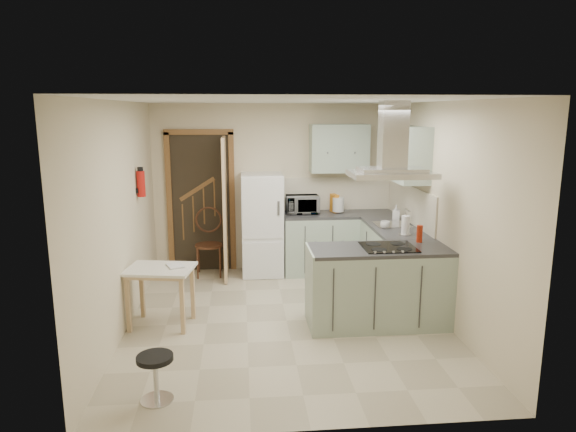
{
  "coord_description": "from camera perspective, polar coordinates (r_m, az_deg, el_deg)",
  "views": [
    {
      "loc": [
        -0.5,
        -5.57,
        2.39
      ],
      "look_at": [
        0.06,
        0.45,
        1.15
      ],
      "focal_mm": 32.0,
      "sensor_mm": 36.0,
      "label": 1
    }
  ],
  "objects": [
    {
      "name": "soap_bottle",
      "position": [
        7.28,
        11.92,
        0.38
      ],
      "size": [
        0.12,
        0.12,
        0.21
      ],
      "primitive_type": "imported",
      "rotation": [
        0.0,
        0.0,
        -0.29
      ],
      "color": "#A6A4B0",
      "rests_on": "counter_right"
    },
    {
      "name": "bentwood_chair",
      "position": [
        7.63,
        -8.8,
        -3.24
      ],
      "size": [
        0.41,
        0.41,
        0.91
      ],
      "primitive_type": "cube",
      "rotation": [
        0.0,
        0.0,
        0.02
      ],
      "color": "#4F241A",
      "rests_on": "floor"
    },
    {
      "name": "wall_cabinet_back",
      "position": [
        7.65,
        5.69,
        7.5
      ],
      "size": [
        0.85,
        0.35,
        0.7
      ],
      "primitive_type": "cube",
      "color": "#9EB2A0",
      "rests_on": "back_wall"
    },
    {
      "name": "kettle",
      "position": [
        7.67,
        5.62,
        1.28
      ],
      "size": [
        0.17,
        0.17,
        0.25
      ],
      "primitive_type": "cylinder",
      "rotation": [
        0.0,
        0.0,
        -0.02
      ],
      "color": "silver",
      "rests_on": "counter_back"
    },
    {
      "name": "left_wall",
      "position": [
        5.83,
        -18.06,
        -0.26
      ],
      "size": [
        0.0,
        4.2,
        4.2
      ],
      "primitive_type": "plane",
      "rotation": [
        1.57,
        0.0,
        1.57
      ],
      "color": "beige",
      "rests_on": "floor"
    },
    {
      "name": "fire_extinguisher",
      "position": [
        6.65,
        -16.02,
        3.45
      ],
      "size": [
        0.1,
        0.1,
        0.32
      ],
      "primitive_type": "cylinder",
      "color": "#B2140F",
      "rests_on": "left_wall"
    },
    {
      "name": "extractor_hood",
      "position": [
        5.67,
        11.43,
        4.57
      ],
      "size": [
        0.9,
        0.55,
        0.1
      ],
      "primitive_type": "cube",
      "color": "silver",
      "rests_on": "ceiling"
    },
    {
      "name": "back_wall",
      "position": [
        7.77,
        -1.55,
        3.16
      ],
      "size": [
        3.6,
        0.0,
        3.6
      ],
      "primitive_type": "plane",
      "rotation": [
        1.57,
        0.0,
        0.0
      ],
      "color": "beige",
      "rests_on": "floor"
    },
    {
      "name": "hob",
      "position": [
        5.82,
        11.11,
        -3.4
      ],
      "size": [
        0.58,
        0.5,
        0.01
      ],
      "primitive_type": "cube",
      "color": "black",
      "rests_on": "peninsula"
    },
    {
      "name": "wall_cabinet_right",
      "position": [
        6.78,
        13.07,
        6.73
      ],
      "size": [
        0.35,
        0.9,
        0.7
      ],
      "primitive_type": "cube",
      "color": "#9EB2A0",
      "rests_on": "right_wall"
    },
    {
      "name": "paper_towel",
      "position": [
        6.42,
        12.92,
        -0.98
      ],
      "size": [
        0.13,
        0.13,
        0.25
      ],
      "primitive_type": "cylinder",
      "rotation": [
        0.0,
        0.0,
        0.43
      ],
      "color": "white",
      "rests_on": "counter_right"
    },
    {
      "name": "counter_back",
      "position": [
        7.71,
        3.54,
        -3.0
      ],
      "size": [
        1.08,
        0.6,
        0.9
      ],
      "primitive_type": "cube",
      "color": "#9EB2A0",
      "rests_on": "floor"
    },
    {
      "name": "doorway",
      "position": [
        7.78,
        -9.63,
        1.52
      ],
      "size": [
        1.1,
        0.12,
        2.1
      ],
      "primitive_type": "cube",
      "color": "brown",
      "rests_on": "floor"
    },
    {
      "name": "fridge",
      "position": [
        7.56,
        -2.89,
        -0.95
      ],
      "size": [
        0.6,
        0.6,
        1.5
      ],
      "primitive_type": "cube",
      "color": "white",
      "rests_on": "floor"
    },
    {
      "name": "cereal_box",
      "position": [
        7.71,
        5.18,
        1.43
      ],
      "size": [
        0.12,
        0.19,
        0.27
      ],
      "primitive_type": "cube",
      "rotation": [
        0.0,
        0.0,
        0.26
      ],
      "color": "orange",
      "rests_on": "counter_back"
    },
    {
      "name": "drop_leaf_table",
      "position": [
        6.02,
        -13.9,
        -8.69
      ],
      "size": [
        0.81,
        0.66,
        0.68
      ],
      "primitive_type": "cube",
      "rotation": [
        0.0,
        0.0,
        -0.17
      ],
      "color": "tan",
      "rests_on": "floor"
    },
    {
      "name": "peninsula",
      "position": [
        5.93,
        10.0,
        -7.7
      ],
      "size": [
        1.55,
        0.65,
        0.9
      ],
      "primitive_type": "cube",
      "color": "#9EB2A0",
      "rests_on": "floor"
    },
    {
      "name": "microwave",
      "position": [
        7.59,
        1.62,
        1.29
      ],
      "size": [
        0.48,
        0.33,
        0.26
      ],
      "primitive_type": "imported",
      "rotation": [
        0.0,
        0.0,
        0.02
      ],
      "color": "black",
      "rests_on": "counter_back"
    },
    {
      "name": "ceiling",
      "position": [
        5.59,
        -0.17,
        12.71
      ],
      "size": [
        4.2,
        4.2,
        0.0
      ],
      "primitive_type": "plane",
      "rotation": [
        3.14,
        0.0,
        0.0
      ],
      "color": "silver",
      "rests_on": "back_wall"
    },
    {
      "name": "splashback",
      "position": [
        7.89,
        5.44,
        2.51
      ],
      "size": [
        1.68,
        0.02,
        0.5
      ],
      "primitive_type": "cube",
      "color": "beige",
      "rests_on": "counter_back"
    },
    {
      "name": "cup",
      "position": [
        6.74,
        10.73,
        -0.97
      ],
      "size": [
        0.15,
        0.15,
        0.1
      ],
      "primitive_type": "imported",
      "rotation": [
        0.0,
        0.0,
        0.26
      ],
      "color": "silver",
      "rests_on": "counter_right"
    },
    {
      "name": "sink",
      "position": [
        6.98,
        11.49,
        -0.93
      ],
      "size": [
        0.45,
        0.4,
        0.01
      ],
      "primitive_type": "cube",
      "color": "silver",
      "rests_on": "counter_right"
    },
    {
      "name": "red_bottle",
      "position": [
        6.12,
        14.41,
        -1.93
      ],
      "size": [
        0.09,
        0.09,
        0.2
      ],
      "primitive_type": "cylinder",
      "rotation": [
        0.0,
        0.0,
        0.29
      ],
      "color": "#B2280F",
      "rests_on": "peninsula"
    },
    {
      "name": "floor",
      "position": [
        6.08,
        -0.16,
        -11.55
      ],
      "size": [
        4.2,
        4.2,
        0.0
      ],
      "primitive_type": "plane",
      "color": "#BBAF91",
      "rests_on": "ground"
    },
    {
      "name": "counter_right",
      "position": [
        7.25,
        10.95,
        -4.14
      ],
      "size": [
        0.6,
        1.95,
        0.9
      ],
      "primitive_type": "cube",
      "color": "#9EB2A0",
      "rests_on": "floor"
    },
    {
      "name": "right_wall",
      "position": [
        6.13,
        16.83,
        0.37
      ],
      "size": [
        0.0,
        4.2,
        4.2
      ],
      "primitive_type": "plane",
      "rotation": [
        1.57,
        0.0,
        -1.57
      ],
      "color": "beige",
      "rests_on": "floor"
    },
    {
      "name": "book",
      "position": [
        5.89,
        -13.22,
        -5.12
      ],
      "size": [
        0.23,
        0.27,
        0.1
      ],
      "primitive_type": "imported",
      "rotation": [
        0.0,
        0.0,
        0.39
      ],
      "color": "#9E3446",
      "rests_on": "drop_leaf_table"
    },
    {
      "name": "stool",
      "position": [
        4.63,
        -14.47,
        -17.02
      ],
      "size": [
        0.32,
        0.32,
        0.41
      ],
      "primitive_type": "cylinder",
      "rotation": [
        0.0,
        0.0,
        0.04
      ],
      "color": "black",
      "rests_on": "floor"
    }
  ]
}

